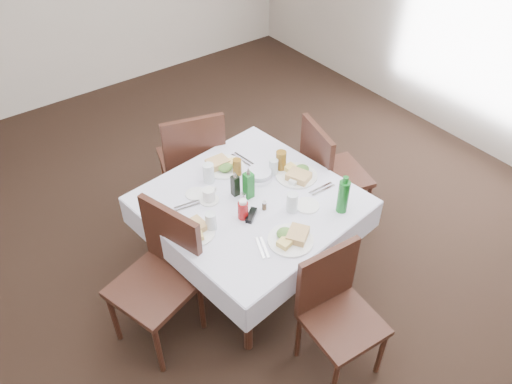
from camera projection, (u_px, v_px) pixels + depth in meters
ground_plane at (241, 284)px, 3.82m from camera, size 7.00×7.00×0.00m
room_shell at (234, 82)px, 2.70m from camera, size 6.04×7.04×2.80m
dining_table at (251, 208)px, 3.46m from camera, size 1.44×1.44×0.76m
chair_north at (193, 158)px, 4.05m from camera, size 0.61×0.61×1.03m
chair_south at (335, 305)px, 3.04m from camera, size 0.46×0.46×0.91m
chair_east at (327, 170)px, 3.98m from camera, size 0.57×0.57×0.98m
chair_west at (162, 269)px, 3.18m from camera, size 0.59×0.59×1.01m
meal_north at (223, 165)px, 3.66m from camera, size 0.29×0.29×0.06m
meal_south at (291, 238)px, 3.10m from camera, size 0.29×0.29×0.06m
meal_east at (297, 174)px, 3.58m from camera, size 0.30×0.30×0.07m
meal_west at (195, 230)px, 3.15m from camera, size 0.25×0.25×0.05m
side_plate_a at (196, 194)px, 3.44m from camera, size 0.14×0.14×0.01m
side_plate_b at (307, 206)px, 3.35m from camera, size 0.16×0.16×0.01m
water_n at (209, 173)px, 3.51m from camera, size 0.08×0.08×0.15m
water_s at (292, 202)px, 3.28m from camera, size 0.08×0.08×0.14m
water_e at (274, 167)px, 3.58m from camera, size 0.06×0.06×0.12m
water_w at (211, 221)px, 3.15m from camera, size 0.07×0.07×0.13m
iced_tea_a at (237, 167)px, 3.57m from camera, size 0.06×0.06×0.13m
iced_tea_b at (281, 161)px, 3.60m from camera, size 0.08×0.08×0.16m
bread_basket at (259, 175)px, 3.56m from camera, size 0.19×0.19×0.06m
oil_cruet_dark at (235, 185)px, 3.39m from camera, size 0.05×0.05×0.20m
oil_cruet_green at (249, 184)px, 3.36m from camera, size 0.06×0.06×0.25m
ketchup_bottle at (243, 210)px, 3.23m from camera, size 0.07×0.07×0.15m
salt_shaker at (243, 199)px, 3.35m from camera, size 0.04×0.04×0.08m
pepper_shaker at (264, 206)px, 3.31m from camera, size 0.03×0.03×0.07m
coffee_mug at (209, 195)px, 3.37m from camera, size 0.15×0.13×0.10m
sunglasses at (251, 215)px, 3.27m from camera, size 0.13×0.11×0.03m
green_bottle at (343, 196)px, 3.24m from camera, size 0.07×0.07×0.28m
sugar_caddy at (295, 181)px, 3.52m from camera, size 0.11×0.08×0.05m
cutlery_n at (242, 159)px, 3.74m from camera, size 0.08×0.21×0.01m
cutlery_s at (262, 248)px, 3.06m from camera, size 0.11×0.18×0.01m
cutlery_e at (322, 189)px, 3.48m from camera, size 0.20×0.06×0.01m
cutlery_w at (189, 205)px, 3.36m from camera, size 0.21×0.08×0.01m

